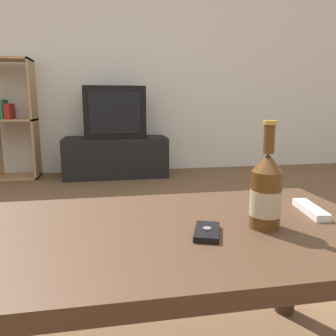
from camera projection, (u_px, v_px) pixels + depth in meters
back_wall at (117, 54)px, 3.58m from camera, size 8.00×0.05×2.60m
coffee_table at (157, 255)px, 0.83m from camera, size 1.15×0.60×0.46m
tv_stand at (116, 157)px, 3.49m from camera, size 1.07×0.45×0.41m
television at (115, 112)px, 3.39m from camera, size 0.61×0.40×0.52m
bookshelf at (12, 118)px, 3.31m from camera, size 0.41×0.30×1.20m
beer_bottle at (266, 192)px, 0.80m from camera, size 0.08×0.08×0.27m
cell_phone at (207, 232)px, 0.77m from camera, size 0.09×0.12×0.02m
remote_control at (310, 209)px, 0.93m from camera, size 0.06×0.16×0.02m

